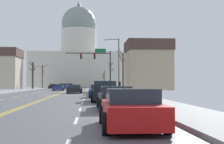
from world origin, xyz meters
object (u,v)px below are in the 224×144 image
object	(u,v)px
sedan_oncoming_02	(53,86)
pedestrian_00	(120,86)
sedan_near_03	(99,91)
sedan_oncoming_00	(58,88)
sedan_oncoming_03	(70,86)
pickup_truck_near_04	(105,92)
street_lamp_right	(117,60)
sedan_near_02	(98,90)
sedan_oncoming_01	(64,86)
sedan_near_00	(97,88)
sedan_near_01	(75,89)
bicycle_parked	(117,90)
signal_gantry	(98,61)
sedan_near_06	(131,110)
sedan_near_05	(115,98)

from	to	relation	value
sedan_oncoming_02	pedestrian_00	xyz separation A→B (m)	(13.06, -40.81, 0.52)
sedan_near_03	sedan_oncoming_00	bearing A→B (deg)	103.77
sedan_near_03	sedan_oncoming_03	bearing A→B (deg)	96.30
pedestrian_00	pickup_truck_near_04	bearing A→B (deg)	-99.49
sedan_oncoming_02	street_lamp_right	bearing A→B (deg)	-70.01
sedan_near_02	sedan_oncoming_01	world-z (taller)	sedan_oncoming_01
sedan_near_00	pickup_truck_near_04	size ratio (longest dim) A/B	0.83
sedan_oncoming_02	sedan_near_01	bearing A→B (deg)	-79.05
sedan_near_01	pickup_truck_near_04	bearing A→B (deg)	-80.46
pedestrian_00	bicycle_parked	world-z (taller)	pedestrian_00
sedan_oncoming_01	sedan_oncoming_03	world-z (taller)	sedan_oncoming_01
signal_gantry	sedan_near_03	bearing A→B (deg)	-91.19
sedan_near_00	sedan_oncoming_01	xyz separation A→B (m)	(-7.14, 22.21, 0.05)
signal_gantry	sedan_oncoming_02	world-z (taller)	signal_gantry
signal_gantry	sedan_near_03	xyz separation A→B (m)	(-0.48, -23.00, -4.69)
sedan_oncoming_01	pedestrian_00	distance (m)	33.82
sedan_near_01	sedan_near_06	world-z (taller)	sedan_near_06
sedan_near_02	pickup_truck_near_04	world-z (taller)	pickup_truck_near_04
pickup_truck_near_04	sedan_oncoming_01	size ratio (longest dim) A/B	1.14
sedan_oncoming_02	pickup_truck_near_04	bearing A→B (deg)	-79.54
sedan_near_01	pickup_truck_near_04	distance (m)	19.87
sedan_oncoming_01	sedan_oncoming_02	bearing A→B (deg)	111.43
sedan_oncoming_01	sedan_near_03	bearing A→B (deg)	-80.47
sedan_near_05	sedan_oncoming_01	xyz separation A→B (m)	(-7.32, 55.74, -0.01)
sedan_near_05	pedestrian_00	bearing A→B (deg)	84.05
bicycle_parked	sedan_near_01	bearing A→B (deg)	148.50
sedan_near_02	pedestrian_00	size ratio (longest dim) A/B	2.58
sedan_near_00	sedan_oncoming_00	world-z (taller)	sedan_oncoming_00
sedan_near_03	sedan_oncoming_01	xyz separation A→B (m)	(-6.86, 40.86, 0.00)
street_lamp_right	pickup_truck_near_04	xyz separation A→B (m)	(-2.69, -20.42, -4.00)
sedan_oncoming_01	sedan_oncoming_02	size ratio (longest dim) A/B	1.05
street_lamp_right	sedan_near_06	size ratio (longest dim) A/B	1.83
sedan_near_01	sedan_oncoming_00	xyz separation A→B (m)	(-3.70, 15.06, -0.02)
street_lamp_right	bicycle_parked	size ratio (longest dim) A/B	4.36
signal_gantry	sedan_oncoming_01	world-z (taller)	signal_gantry
signal_gantry	sedan_near_03	distance (m)	23.48
signal_gantry	sedan_near_01	world-z (taller)	signal_gantry
sedan_near_03	sedan_oncoming_02	bearing A→B (deg)	101.66
sedan_near_00	sedan_near_02	xyz separation A→B (m)	(-0.20, -12.50, -0.00)
sedan_near_00	sedan_near_01	xyz separation A→B (m)	(-3.30, -6.27, 0.02)
sedan_oncoming_00	bicycle_parked	world-z (taller)	sedan_oncoming_00
pickup_truck_near_04	sedan_oncoming_03	xyz separation A→B (m)	(-7.02, 68.34, -0.12)
signal_gantry	sedan_near_00	world-z (taller)	signal_gantry
sedan_oncoming_00	bicycle_parked	distance (m)	20.67
sedan_near_03	pedestrian_00	xyz separation A→B (m)	(2.89, 8.48, 0.47)
sedan_near_01	sedan_oncoming_03	xyz separation A→B (m)	(-3.72, 48.74, 0.03)
sedan_oncoming_01	sedan_near_00	bearing A→B (deg)	-72.19
signal_gantry	sedan_oncoming_03	distance (m)	39.09
sedan_near_03	bicycle_parked	xyz separation A→B (m)	(2.54, 8.97, -0.11)
sedan_near_06	pedestrian_00	xyz separation A→B (m)	(2.52, 30.72, 0.47)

